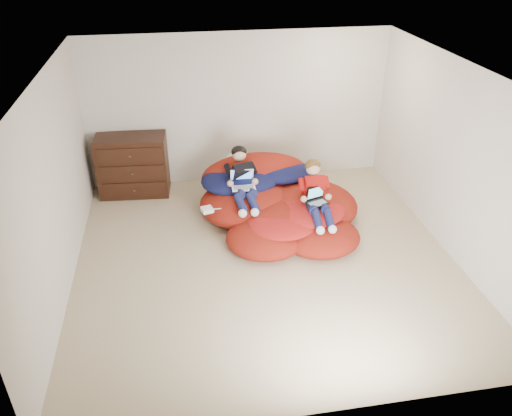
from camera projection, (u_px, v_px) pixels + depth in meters
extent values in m
cube|color=tan|center=(265.00, 265.00, 6.82)|extent=(5.10, 5.10, 0.25)
cube|color=beige|center=(238.00, 109.00, 8.27)|extent=(5.10, 0.02, 2.50)
cube|color=beige|center=(324.00, 313.00, 3.99)|extent=(5.10, 0.02, 2.50)
cube|color=beige|center=(53.00, 191.00, 5.77)|extent=(0.02, 5.10, 2.50)
cube|color=beige|center=(455.00, 161.00, 6.49)|extent=(0.02, 5.10, 2.50)
cube|color=white|center=(267.00, 73.00, 5.50)|extent=(5.10, 5.10, 0.02)
cube|color=black|center=(133.00, 165.00, 8.14)|extent=(1.15, 0.64, 1.00)
cube|color=black|center=(135.00, 190.00, 8.04)|extent=(1.00, 0.10, 0.24)
cylinder|color=#4C3F26|center=(135.00, 190.00, 8.02)|extent=(0.03, 0.06, 0.03)
cube|color=black|center=(132.00, 173.00, 7.89)|extent=(1.00, 0.10, 0.24)
cylinder|color=#4C3F26|center=(132.00, 173.00, 7.87)|extent=(0.03, 0.06, 0.03)
cube|color=black|center=(130.00, 156.00, 7.74)|extent=(1.00, 0.10, 0.24)
cylinder|color=#4C3F26|center=(130.00, 156.00, 7.72)|extent=(0.03, 0.06, 0.03)
ellipsoid|color=maroon|center=(249.00, 203.00, 7.61)|extent=(1.52, 1.37, 0.55)
ellipsoid|color=maroon|center=(309.00, 205.00, 7.60)|extent=(1.48, 1.44, 0.53)
ellipsoid|color=maroon|center=(287.00, 220.00, 7.25)|extent=(1.51, 1.21, 0.48)
ellipsoid|color=maroon|center=(266.00, 238.00, 6.93)|extent=(1.12, 1.03, 0.37)
ellipsoid|color=maroon|center=(320.00, 236.00, 6.98)|extent=(1.13, 1.03, 0.37)
ellipsoid|color=maroon|center=(256.00, 176.00, 8.00)|extent=(1.76, 0.78, 0.78)
ellipsoid|color=#131745|center=(240.00, 180.00, 7.72)|extent=(1.20, 0.98, 0.31)
ellipsoid|color=#131745|center=(282.00, 172.00, 7.86)|extent=(1.00, 0.70, 0.24)
ellipsoid|color=red|center=(308.00, 209.00, 7.22)|extent=(1.07, 1.07, 0.19)
ellipsoid|color=red|center=(282.00, 223.00, 6.96)|extent=(0.98, 0.88, 0.18)
ellipsoid|color=beige|center=(239.00, 160.00, 8.01)|extent=(0.45, 0.29, 0.29)
cube|color=black|center=(241.00, 174.00, 7.51)|extent=(0.38, 0.45, 0.44)
sphere|color=tan|center=(239.00, 155.00, 7.50)|extent=(0.21, 0.21, 0.21)
ellipsoid|color=black|center=(239.00, 152.00, 7.50)|extent=(0.23, 0.22, 0.18)
cylinder|color=#161B45|center=(238.00, 192.00, 7.31)|extent=(0.21, 0.36, 0.19)
cylinder|color=#161B45|center=(241.00, 204.00, 7.07)|extent=(0.19, 0.34, 0.22)
sphere|color=white|center=(243.00, 213.00, 6.95)|extent=(0.12, 0.12, 0.12)
cylinder|color=#161B45|center=(250.00, 191.00, 7.34)|extent=(0.21, 0.36, 0.19)
cylinder|color=#161B45|center=(253.00, 203.00, 7.10)|extent=(0.19, 0.34, 0.22)
sphere|color=white|center=(255.00, 212.00, 6.98)|extent=(0.12, 0.12, 0.12)
cube|color=#B3130F|center=(314.00, 189.00, 7.17)|extent=(0.30, 0.32, 0.45)
sphere|color=tan|center=(313.00, 169.00, 7.11)|extent=(0.20, 0.20, 0.20)
ellipsoid|color=#523716|center=(313.00, 166.00, 7.11)|extent=(0.23, 0.22, 0.17)
cylinder|color=#161B45|center=(312.00, 208.00, 7.04)|extent=(0.15, 0.34, 0.18)
cylinder|color=#161B45|center=(317.00, 220.00, 6.80)|extent=(0.12, 0.32, 0.21)
sphere|color=white|center=(320.00, 230.00, 6.68)|extent=(0.12, 0.12, 0.12)
cylinder|color=#161B45|center=(323.00, 207.00, 7.06)|extent=(0.15, 0.34, 0.18)
cylinder|color=#161B45|center=(329.00, 219.00, 6.82)|extent=(0.12, 0.32, 0.21)
sphere|color=white|center=(332.00, 229.00, 6.71)|extent=(0.12, 0.12, 0.12)
cube|color=white|center=(244.00, 187.00, 7.31)|extent=(0.35, 0.25, 0.01)
cube|color=gray|center=(244.00, 187.00, 7.29)|extent=(0.30, 0.14, 0.00)
cube|color=white|center=(242.00, 175.00, 7.39)|extent=(0.35, 0.12, 0.22)
cube|color=#4180DE|center=(242.00, 175.00, 7.38)|extent=(0.30, 0.09, 0.18)
cube|color=black|center=(317.00, 203.00, 7.03)|extent=(0.34, 0.29, 0.01)
cube|color=gray|center=(318.00, 203.00, 7.01)|extent=(0.27, 0.19, 0.00)
cube|color=black|center=(316.00, 192.00, 7.07)|extent=(0.29, 0.14, 0.20)
cube|color=#50A9BB|center=(316.00, 192.00, 7.06)|extent=(0.25, 0.11, 0.17)
cube|color=white|center=(207.00, 210.00, 7.04)|extent=(0.19, 0.19, 0.06)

